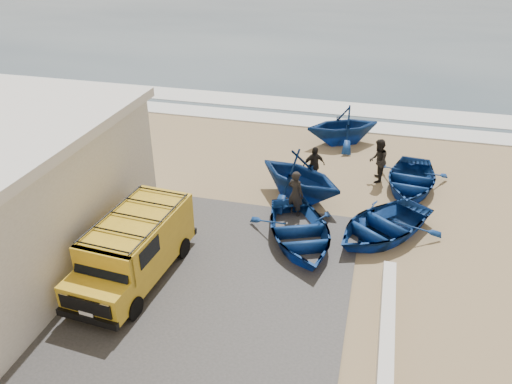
# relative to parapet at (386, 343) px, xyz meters

# --- Properties ---
(ground) EXTENTS (160.00, 160.00, 0.00)m
(ground) POSITION_rel_parapet_xyz_m (-5.00, 3.00, -0.28)
(ground) COLOR #9D835B
(slab) EXTENTS (12.00, 10.00, 0.05)m
(slab) POSITION_rel_parapet_xyz_m (-7.00, 1.00, -0.25)
(slab) COLOR #413F3C
(slab) RESTS_ON ground
(ocean) EXTENTS (180.00, 88.00, 0.01)m
(ocean) POSITION_rel_parapet_xyz_m (-5.00, 59.00, -0.27)
(ocean) COLOR #385166
(ocean) RESTS_ON ground
(surf_line) EXTENTS (180.00, 1.60, 0.06)m
(surf_line) POSITION_rel_parapet_xyz_m (-5.00, 15.00, -0.25)
(surf_line) COLOR white
(surf_line) RESTS_ON ground
(surf_wash) EXTENTS (180.00, 2.20, 0.04)m
(surf_wash) POSITION_rel_parapet_xyz_m (-5.00, 17.50, -0.26)
(surf_wash) COLOR white
(surf_wash) RESTS_ON ground
(parapet) EXTENTS (0.35, 6.00, 0.55)m
(parapet) POSITION_rel_parapet_xyz_m (0.00, 0.00, 0.00)
(parapet) COLOR silver
(parapet) RESTS_ON ground
(van) EXTENTS (2.13, 4.67, 1.95)m
(van) POSITION_rel_parapet_xyz_m (-7.16, 1.19, 0.77)
(van) COLOR gold
(van) RESTS_ON ground
(boat_near_left) EXTENTS (4.24, 4.86, 0.84)m
(boat_near_left) POSITION_rel_parapet_xyz_m (-2.86, 4.08, 0.14)
(boat_near_left) COLOR navy
(boat_near_left) RESTS_ON ground
(boat_near_right) EXTENTS (4.72, 4.95, 0.83)m
(boat_near_right) POSITION_rel_parapet_xyz_m (-0.30, 5.17, 0.14)
(boat_near_right) COLOR navy
(boat_near_right) RESTS_ON ground
(boat_mid_left) EXTENTS (4.72, 4.53, 1.92)m
(boat_mid_left) POSITION_rel_parapet_xyz_m (-3.39, 7.00, 0.68)
(boat_mid_left) COLOR navy
(boat_mid_left) RESTS_ON ground
(boat_mid_right) EXTENTS (3.14, 4.12, 0.80)m
(boat_mid_right) POSITION_rel_parapet_xyz_m (0.66, 8.81, 0.12)
(boat_mid_right) COLOR navy
(boat_mid_right) RESTS_ON ground
(boat_far_left) EXTENTS (4.43, 4.24, 1.81)m
(boat_far_left) POSITION_rel_parapet_xyz_m (-2.40, 12.66, 0.63)
(boat_far_left) COLOR navy
(boat_far_left) RESTS_ON ground
(fisherman_front) EXTENTS (0.76, 0.67, 1.74)m
(fisherman_front) POSITION_rel_parapet_xyz_m (-3.32, 5.74, 0.59)
(fisherman_front) COLOR black
(fisherman_front) RESTS_ON ground
(fisherman_middle) EXTENTS (0.70, 0.88, 1.77)m
(fisherman_middle) POSITION_rel_parapet_xyz_m (-0.66, 9.16, 0.61)
(fisherman_middle) COLOR black
(fisherman_middle) RESTS_ON ground
(fisherman_back) EXTENTS (0.99, 0.79, 1.57)m
(fisherman_back) POSITION_rel_parapet_xyz_m (-3.07, 8.32, 0.51)
(fisherman_back) COLOR black
(fisherman_back) RESTS_ON ground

